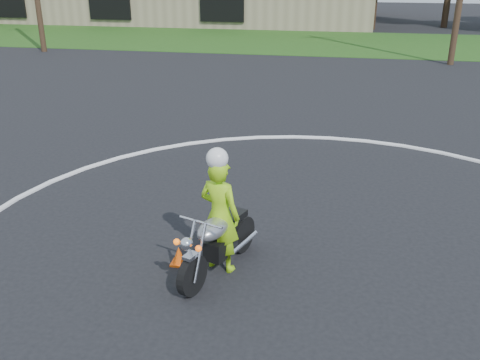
# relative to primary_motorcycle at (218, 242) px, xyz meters

# --- Properties ---
(grass_strip) EXTENTS (120.00, 10.00, 0.02)m
(grass_strip) POSITION_rel_primary_motorcycle_xyz_m (1.42, 24.89, -0.50)
(grass_strip) COLOR #1E4714
(grass_strip) RESTS_ON ground
(course_markings) EXTENTS (19.05, 19.05, 0.12)m
(course_markings) POSITION_rel_primary_motorcycle_xyz_m (3.59, 2.25, -0.50)
(course_markings) COLOR silver
(course_markings) RESTS_ON ground
(primary_motorcycle) EXTENTS (0.96, 1.93, 1.06)m
(primary_motorcycle) POSITION_rel_primary_motorcycle_xyz_m (0.00, 0.00, 0.00)
(primary_motorcycle) COLOR black
(primary_motorcycle) RESTS_ON ground
(rider_primary_grp) EXTENTS (0.75, 0.62, 1.96)m
(rider_primary_grp) POSITION_rel_primary_motorcycle_xyz_m (0.01, 0.14, 0.43)
(rider_primary_grp) COLOR #9ADE17
(rider_primary_grp) RESTS_ON ground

